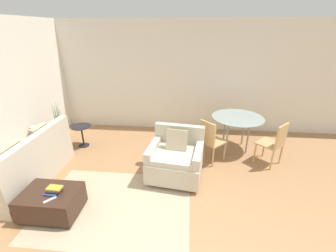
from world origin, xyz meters
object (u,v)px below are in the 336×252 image
(ottoman, at_px, (52,202))
(couch, at_px, (27,166))
(dining_table, at_px, (237,121))
(potted_plant, at_px, (62,137))
(dining_chair_near_left, at_px, (210,139))
(book_stack, at_px, (54,190))
(side_table, at_px, (82,132))
(dining_chair_near_right, at_px, (275,142))
(tv_remote_primary, at_px, (50,200))
(armchair, at_px, (176,159))

(ottoman, bearing_deg, couch, 140.58)
(ottoman, height_order, dining_table, dining_table)
(potted_plant, bearing_deg, dining_chair_near_left, -6.16)
(book_stack, distance_m, side_table, 2.12)
(side_table, distance_m, dining_table, 3.50)
(side_table, bearing_deg, dining_chair_near_left, -7.92)
(dining_chair_near_right, bearing_deg, couch, -167.97)
(ottoman, bearing_deg, dining_chair_near_right, 24.54)
(ottoman, height_order, book_stack, book_stack)
(tv_remote_primary, bearing_deg, book_stack, 101.07)
(tv_remote_primary, bearing_deg, potted_plant, 116.17)
(tv_remote_primary, height_order, potted_plant, potted_plant)
(dining_table, bearing_deg, book_stack, -142.30)
(couch, relative_size, tv_remote_primary, 11.79)
(dining_chair_near_left, bearing_deg, couch, -163.59)
(armchair, relative_size, tv_remote_primary, 6.65)
(couch, height_order, book_stack, couch)
(couch, xyz_separation_m, armchair, (2.59, 0.42, 0.04))
(ottoman, xyz_separation_m, book_stack, (0.07, 0.01, 0.21))
(couch, distance_m, side_table, 1.40)
(dining_table, distance_m, dining_chair_near_left, 0.89)
(armchair, bearing_deg, dining_chair_near_left, 39.69)
(dining_table, bearing_deg, dining_chair_near_left, -135.00)
(armchair, distance_m, potted_plant, 2.85)
(couch, relative_size, potted_plant, 1.71)
(dining_chair_near_right, bearing_deg, potted_plant, 175.49)
(couch, distance_m, book_stack, 1.16)
(side_table, height_order, dining_table, dining_table)
(dining_table, relative_size, dining_chair_near_right, 1.23)
(book_stack, distance_m, dining_chair_near_left, 2.84)
(armchair, bearing_deg, potted_plant, 161.59)
(potted_plant, xyz_separation_m, dining_chair_near_right, (4.58, -0.36, 0.29))
(dining_chair_near_left, distance_m, dining_chair_near_right, 1.24)
(armchair, distance_m, dining_table, 1.74)
(ottoman, bearing_deg, dining_table, 37.09)
(couch, height_order, ottoman, couch)
(couch, relative_size, dining_chair_near_right, 2.05)
(couch, distance_m, dining_chair_near_left, 3.38)
(dining_chair_near_right, bearing_deg, dining_table, 135.00)
(potted_plant, distance_m, dining_chair_near_right, 4.60)
(couch, xyz_separation_m, dining_chair_near_right, (4.47, 0.95, 0.20))
(dining_table, bearing_deg, couch, -157.83)
(book_stack, bearing_deg, couch, 143.19)
(armchair, height_order, ottoman, armchair)
(armchair, relative_size, dining_table, 0.94)
(couch, height_order, potted_plant, potted_plant)
(ottoman, distance_m, dining_chair_near_left, 2.92)
(side_table, relative_size, dining_chair_near_right, 0.56)
(couch, height_order, side_table, couch)
(armchair, height_order, dining_chair_near_left, dining_chair_near_left)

